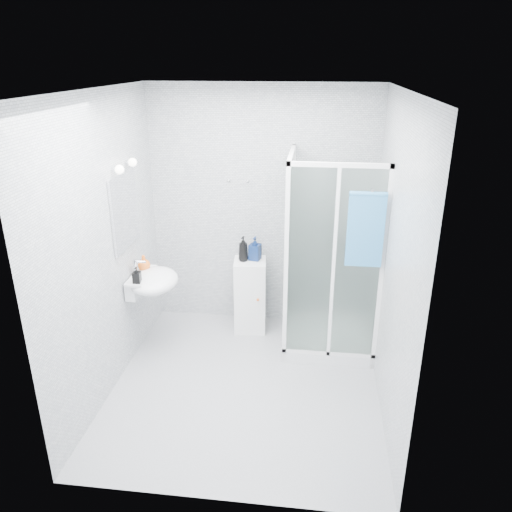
# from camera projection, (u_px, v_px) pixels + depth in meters

# --- Properties ---
(room) EXTENTS (2.40, 2.60, 2.60)m
(room) POSITION_uv_depth(u_px,v_px,m) (245.00, 254.00, 4.13)
(room) COLOR silver
(room) RESTS_ON ground
(shower_enclosure) EXTENTS (0.90, 0.95, 2.00)m
(shower_enclosure) POSITION_uv_depth(u_px,v_px,m) (321.00, 308.00, 5.08)
(shower_enclosure) COLOR white
(shower_enclosure) RESTS_ON ground
(wall_basin) EXTENTS (0.46, 0.56, 0.35)m
(wall_basin) POSITION_uv_depth(u_px,v_px,m) (152.00, 281.00, 4.84)
(wall_basin) COLOR white
(wall_basin) RESTS_ON ground
(mirror) EXTENTS (0.02, 0.60, 0.70)m
(mirror) POSITION_uv_depth(u_px,v_px,m) (125.00, 211.00, 4.61)
(mirror) COLOR white
(mirror) RESTS_ON room
(vanity_lights) EXTENTS (0.10, 0.40, 0.08)m
(vanity_lights) POSITION_uv_depth(u_px,v_px,m) (126.00, 166.00, 4.44)
(vanity_lights) COLOR silver
(vanity_lights) RESTS_ON room
(wall_hooks) EXTENTS (0.23, 0.06, 0.03)m
(wall_hooks) POSITION_uv_depth(u_px,v_px,m) (238.00, 181.00, 5.20)
(wall_hooks) COLOR silver
(wall_hooks) RESTS_ON room
(storage_cabinet) EXTENTS (0.37, 0.38, 0.81)m
(storage_cabinet) POSITION_uv_depth(u_px,v_px,m) (250.00, 295.00, 5.43)
(storage_cabinet) COLOR white
(storage_cabinet) RESTS_ON ground
(hand_towel) EXTENTS (0.32, 0.05, 0.67)m
(hand_towel) POSITION_uv_depth(u_px,v_px,m) (366.00, 228.00, 4.29)
(hand_towel) COLOR teal
(hand_towel) RESTS_ON shower_enclosure
(shampoo_bottle_a) EXTENTS (0.13, 0.13, 0.27)m
(shampoo_bottle_a) POSITION_uv_depth(u_px,v_px,m) (243.00, 249.00, 5.24)
(shampoo_bottle_a) COLOR black
(shampoo_bottle_a) RESTS_ON storage_cabinet
(shampoo_bottle_b) EXTENTS (0.14, 0.14, 0.25)m
(shampoo_bottle_b) POSITION_uv_depth(u_px,v_px,m) (255.00, 248.00, 5.27)
(shampoo_bottle_b) COLOR #0C204C
(shampoo_bottle_b) RESTS_ON storage_cabinet
(soap_dispenser_orange) EXTENTS (0.13, 0.13, 0.16)m
(soap_dispenser_orange) POSITION_uv_depth(u_px,v_px,m) (144.00, 263.00, 4.90)
(soap_dispenser_orange) COLOR orange
(soap_dispenser_orange) RESTS_ON wall_basin
(soap_dispenser_black) EXTENTS (0.07, 0.07, 0.16)m
(soap_dispenser_black) POSITION_uv_depth(u_px,v_px,m) (137.00, 275.00, 4.62)
(soap_dispenser_black) COLOR black
(soap_dispenser_black) RESTS_ON wall_basin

